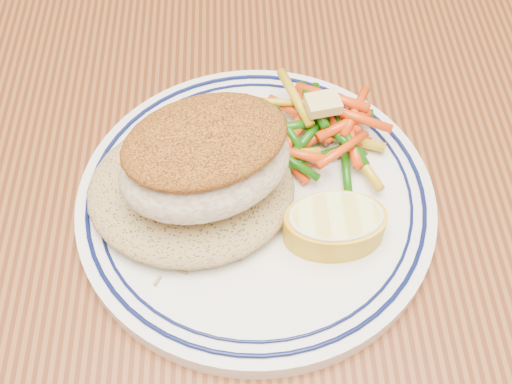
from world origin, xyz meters
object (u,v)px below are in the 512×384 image
at_px(rice_pilaf, 191,187).
at_px(fish_fillet, 205,158).
at_px(dining_table, 221,236).
at_px(plate, 256,201).
at_px(vegetable_pile, 321,129).
at_px(lemon_wedge, 335,225).

distance_m(rice_pilaf, fish_fillet, 0.04).
height_order(dining_table, plate, plate).
height_order(dining_table, fish_fillet, fish_fillet).
bearing_deg(vegetable_pile, fish_fillet, -146.86).
height_order(rice_pilaf, lemon_wedge, rice_pilaf).
height_order(fish_fillet, lemon_wedge, fish_fillet).
height_order(plate, fish_fillet, fish_fillet).
bearing_deg(lemon_wedge, dining_table, 138.05).
distance_m(dining_table, fish_fillet, 0.17).
height_order(rice_pilaf, fish_fillet, fish_fillet).
relative_size(plate, vegetable_pile, 2.21).
bearing_deg(rice_pilaf, dining_table, 67.15).
bearing_deg(lemon_wedge, vegetable_pile, 90.75).
relative_size(rice_pilaf, lemon_wedge, 2.09).
bearing_deg(dining_table, rice_pilaf, -112.85).
xyz_separation_m(plate, lemon_wedge, (0.05, -0.04, 0.02)).
relative_size(plate, rice_pilaf, 1.76).
height_order(dining_table, vegetable_pile, vegetable_pile).
distance_m(rice_pilaf, lemon_wedge, 0.10).
relative_size(dining_table, rice_pilaf, 10.40).
distance_m(fish_fillet, lemon_wedge, 0.10).
height_order(plate, rice_pilaf, rice_pilaf).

